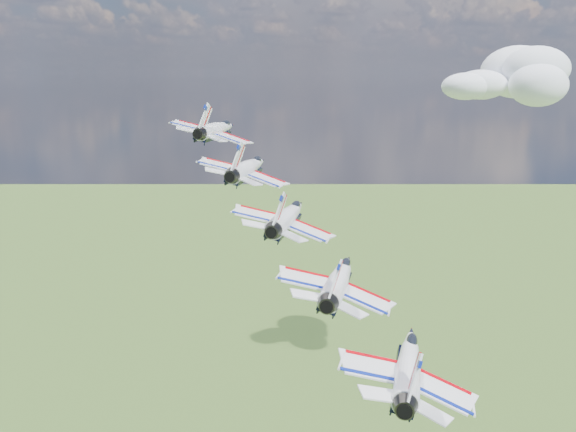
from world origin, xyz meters
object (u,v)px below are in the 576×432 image
(jet_0, at_px, (217,129))
(jet_4, at_px, (409,364))
(jet_3, at_px, (339,279))
(jet_1, at_px, (248,168))
(jet_2, at_px, (288,216))

(jet_0, bearing_deg, jet_4, -51.84)
(jet_0, height_order, jet_3, jet_0)
(jet_1, bearing_deg, jet_0, 128.16)
(jet_3, bearing_deg, jet_2, 128.16)
(jet_0, relative_size, jet_2, 1.00)
(jet_4, bearing_deg, jet_0, 128.16)
(jet_4, bearing_deg, jet_3, 128.16)
(jet_0, distance_m, jet_1, 11.48)
(jet_3, distance_m, jet_4, 11.48)
(jet_3, xyz_separation_m, jet_4, (7.59, -7.77, -3.72))
(jet_4, bearing_deg, jet_2, 128.16)
(jet_1, height_order, jet_4, jet_1)
(jet_0, relative_size, jet_4, 1.00)
(jet_1, xyz_separation_m, jet_2, (7.59, -7.77, -3.72))
(jet_1, bearing_deg, jet_2, -51.84)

